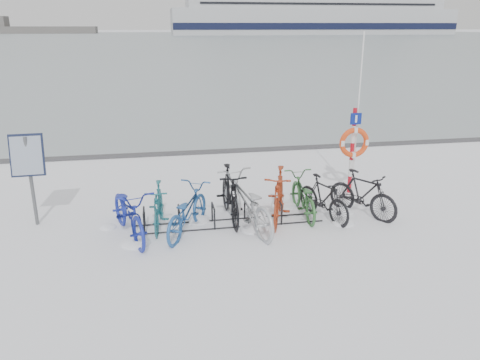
% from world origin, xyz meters
% --- Properties ---
extents(ground, '(900.00, 900.00, 0.00)m').
position_xyz_m(ground, '(0.00, 0.00, 0.00)').
color(ground, white).
rests_on(ground, ground).
extents(ice_sheet, '(400.00, 298.00, 0.02)m').
position_xyz_m(ice_sheet, '(0.00, 155.00, 0.01)').
color(ice_sheet, '#94A1A7').
rests_on(ice_sheet, ground).
extents(quay_edge, '(400.00, 0.25, 0.10)m').
position_xyz_m(quay_edge, '(0.00, 5.90, 0.05)').
color(quay_edge, '#3F3F42').
rests_on(quay_edge, ground).
extents(bike_rack, '(4.00, 0.48, 0.46)m').
position_xyz_m(bike_rack, '(0.00, 0.00, 0.18)').
color(bike_rack, black).
rests_on(bike_rack, ground).
extents(info_board, '(0.67, 0.28, 1.98)m').
position_xyz_m(info_board, '(-4.07, 0.70, 1.43)').
color(info_board, '#595B5E').
rests_on(info_board, ground).
extents(lifebuoy_station, '(0.76, 0.22, 3.93)m').
position_xyz_m(lifebuoy_station, '(3.32, 1.39, 1.32)').
color(lifebuoy_station, '#AF0E1A').
rests_on(lifebuoy_station, ground).
extents(cruise_ferry, '(128.15, 24.19, 42.11)m').
position_xyz_m(cruise_ferry, '(70.54, 205.67, 11.47)').
color(cruise_ferry, silver).
rests_on(cruise_ferry, ground).
extents(bike_0, '(1.34, 2.23, 1.10)m').
position_xyz_m(bike_0, '(-2.08, -0.21, 0.55)').
color(bike_0, navy).
rests_on(bike_0, ground).
extents(bike_1, '(0.62, 1.65, 0.97)m').
position_xyz_m(bike_1, '(-1.50, 0.17, 0.48)').
color(bike_1, '#1D636C').
rests_on(bike_1, ground).
extents(bike_2, '(1.47, 2.00, 1.00)m').
position_xyz_m(bike_2, '(-0.93, -0.22, 0.50)').
color(bike_2, '#225294').
rests_on(bike_2, ground).
extents(bike_3, '(0.58, 1.99, 1.19)m').
position_xyz_m(bike_3, '(0.05, 0.31, 0.60)').
color(bike_3, black).
rests_on(bike_3, ground).
extents(bike_4, '(1.35, 2.36, 1.17)m').
position_xyz_m(bike_4, '(0.31, -0.23, 0.59)').
color(bike_4, '#A4A8AC').
rests_on(bike_4, ground).
extents(bike_5, '(1.17, 2.00, 1.16)m').
position_xyz_m(bike_5, '(1.08, 0.08, 0.58)').
color(bike_5, '#973016').
rests_on(bike_5, ground).
extents(bike_6, '(0.68, 1.83, 0.95)m').
position_xyz_m(bike_6, '(1.69, 0.28, 0.48)').
color(bike_6, '#316932').
rests_on(bike_6, ground).
extents(bike_7, '(1.01, 1.69, 0.98)m').
position_xyz_m(bike_7, '(2.08, -0.01, 0.49)').
color(bike_7, black).
rests_on(bike_7, ground).
extents(bike_8, '(1.36, 1.73, 1.05)m').
position_xyz_m(bike_8, '(2.99, -0.00, 0.52)').
color(bike_8, black).
rests_on(bike_8, ground).
extents(snow_drifts, '(5.67, 1.95, 0.20)m').
position_xyz_m(snow_drifts, '(0.38, -0.03, 0.00)').
color(snow_drifts, white).
rests_on(snow_drifts, ground).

